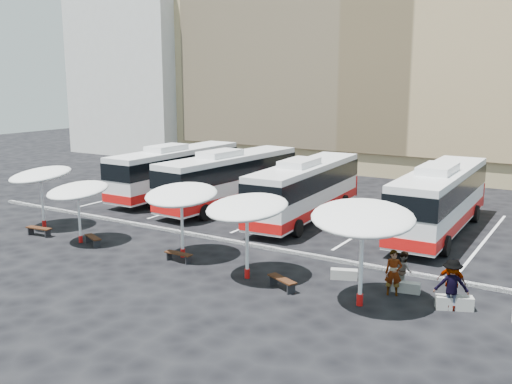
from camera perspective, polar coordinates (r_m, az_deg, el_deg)
The scene contains 25 objects.
ground at distance 29.41m, azimuth -4.76°, elevation -4.98°, with size 120.00×120.00×0.00m, color black.
sandstone_building at distance 57.20m, azimuth 15.11°, elevation 15.36°, with size 42.00×18.25×29.60m.
apartment_block at distance 67.66m, azimuth -9.95°, elevation 11.82°, with size 14.00×14.00×18.00m, color silver.
curb_divider at distance 29.77m, azimuth -4.19°, elevation -4.62°, with size 34.00×0.25×0.15m, color black.
bay_lines at distance 35.92m, azimuth 2.86°, elevation -1.93°, with size 24.15×12.00×0.01m.
bus_0 at distance 40.50m, azimuth -7.97°, elevation 2.23°, with size 2.77×11.78×3.74m.
bus_1 at distance 37.02m, azimuth -2.60°, elevation 1.49°, with size 3.42×12.00×3.76m.
bus_2 at distance 33.70m, azimuth 5.00°, elevation 0.43°, with size 3.24×11.79×3.70m.
bus_3 at distance 32.07m, azimuth 17.96°, elevation -0.51°, with size 3.02×12.20×3.86m.
sunshade_0 at distance 33.64m, azimuth -20.75°, elevation 1.59°, with size 4.36×4.39×3.51m.
sunshade_1 at distance 29.91m, azimuth -17.40°, elevation 0.12°, with size 3.39×3.43×3.17m.
sunshade_2 at distance 26.37m, azimuth -7.48°, elevation -0.29°, with size 3.93×3.96×3.50m.
sunshade_3 at distance 23.34m, azimuth -0.91°, elevation -1.57°, with size 4.02×4.05×3.57m.
sunshade_4 at distance 20.78m, azimuth 10.63°, elevation -2.58°, with size 4.83×4.86×3.91m.
wood_bench_0 at distance 32.41m, azimuth -20.88°, elevation -3.52°, with size 1.54×0.58×0.46m.
wood_bench_1 at distance 29.87m, azimuth -15.99°, elevation -4.49°, with size 1.42×0.87×0.43m.
wood_bench_2 at distance 26.37m, azimuth -7.76°, elevation -6.25°, with size 1.39×0.37×0.43m.
wood_bench_3 at distance 22.88m, azimuth 2.62°, elevation -8.87°, with size 1.51×0.97×0.45m.
conc_bench_0 at distance 24.29m, azimuth 8.80°, elevation -8.13°, with size 1.11×0.37×0.42m, color gray.
conc_bench_1 at distance 23.37m, azimuth 14.76°, elevation -9.17°, with size 1.11×0.37×0.41m, color gray.
conc_bench_2 at distance 22.25m, azimuth 19.22°, elevation -10.41°, with size 1.30×0.43×0.49m, color gray.
passenger_0 at distance 22.75m, azimuth 13.60°, elevation -7.85°, with size 0.65×0.43×1.79m, color black.
passenger_1 at distance 23.52m, azimuth 14.59°, elevation -7.58°, with size 0.75×0.58×1.54m, color black.
passenger_2 at distance 22.31m, azimuth 18.94°, elevation -8.53°, with size 1.05×0.44×1.80m, color black.
passenger_3 at distance 21.90m, azimuth 18.94°, elevation -8.76°, with size 1.23×0.71×1.90m, color black.
Camera 1 is at (16.90, -22.61, 8.26)m, focal length 40.00 mm.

